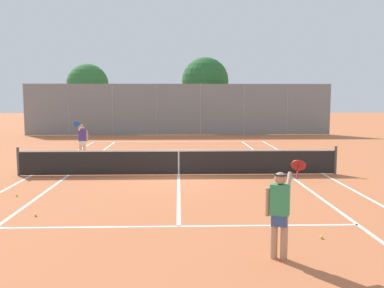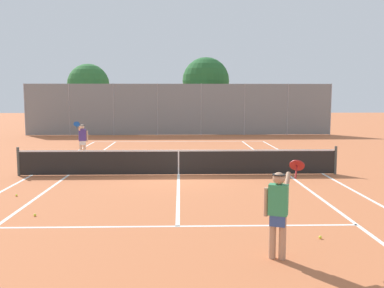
% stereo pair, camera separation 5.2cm
% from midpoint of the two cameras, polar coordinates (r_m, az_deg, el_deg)
% --- Properties ---
extents(ground_plane, '(120.00, 120.00, 0.00)m').
position_cam_midpoint_polar(ground_plane, '(16.12, -1.88, -4.14)').
color(ground_plane, '#BC663D').
extents(court_line_markings, '(11.10, 23.90, 0.01)m').
position_cam_midpoint_polar(court_line_markings, '(16.12, -1.88, -4.13)').
color(court_line_markings, silver).
rests_on(court_line_markings, ground).
extents(tennis_net, '(12.00, 0.10, 1.07)m').
position_cam_midpoint_polar(tennis_net, '(16.04, -1.88, -2.35)').
color(tennis_net, '#474C47').
rests_on(tennis_net, ground).
extents(player_near_side, '(0.84, 0.69, 1.77)m').
position_cam_midpoint_polar(player_near_side, '(7.94, 11.46, -8.47)').
color(player_near_side, tan).
rests_on(player_near_side, ground).
extents(player_far_left, '(0.53, 0.84, 1.77)m').
position_cam_midpoint_polar(player_far_left, '(21.07, -14.51, 0.69)').
color(player_far_left, beige).
rests_on(player_far_left, ground).
extents(loose_tennis_ball_0, '(0.07, 0.07, 0.07)m').
position_cam_midpoint_polar(loose_tennis_ball_0, '(18.84, -17.39, -2.80)').
color(loose_tennis_ball_0, '#D1DB33').
rests_on(loose_tennis_ball_0, ground).
extents(loose_tennis_ball_1, '(0.07, 0.07, 0.07)m').
position_cam_midpoint_polar(loose_tennis_ball_1, '(17.99, 9.69, -3.01)').
color(loose_tennis_ball_1, '#D1DB33').
rests_on(loose_tennis_ball_1, ground).
extents(loose_tennis_ball_2, '(0.07, 0.07, 0.07)m').
position_cam_midpoint_polar(loose_tennis_ball_2, '(11.35, -20.26, -8.89)').
color(loose_tennis_ball_2, '#D1DB33').
rests_on(loose_tennis_ball_2, ground).
extents(loose_tennis_ball_3, '(0.07, 0.07, 0.07)m').
position_cam_midpoint_polar(loose_tennis_ball_3, '(13.73, -22.43, -6.35)').
color(loose_tennis_ball_3, '#D1DB33').
rests_on(loose_tennis_ball_3, ground).
extents(loose_tennis_ball_4, '(0.07, 0.07, 0.07)m').
position_cam_midpoint_polar(loose_tennis_ball_4, '(9.47, 16.72, -11.80)').
color(loose_tennis_ball_4, '#D1DB33').
rests_on(loose_tennis_ball_4, ground).
extents(loose_tennis_ball_5, '(0.07, 0.07, 0.07)m').
position_cam_midpoint_polar(loose_tennis_ball_5, '(17.56, 4.13, -3.17)').
color(loose_tennis_ball_5, '#D1DB33').
rests_on(loose_tennis_ball_5, ground).
extents(back_fence, '(23.24, 0.08, 3.89)m').
position_cam_midpoint_polar(back_fence, '(32.46, -1.84, 4.63)').
color(back_fence, gray).
rests_on(back_fence, ground).
extents(tree_behind_left, '(3.40, 3.40, 5.57)m').
position_cam_midpoint_polar(tree_behind_left, '(36.21, -13.77, 7.51)').
color(tree_behind_left, brown).
rests_on(tree_behind_left, ground).
extents(tree_behind_right, '(3.85, 3.85, 6.12)m').
position_cam_midpoint_polar(tree_behind_right, '(35.52, 1.85, 8.27)').
color(tree_behind_right, brown).
rests_on(tree_behind_right, ground).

